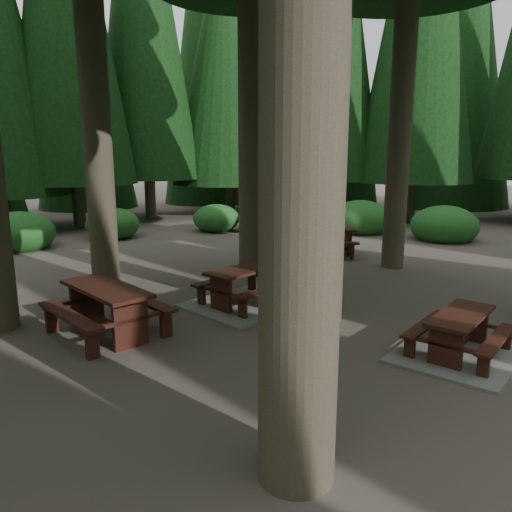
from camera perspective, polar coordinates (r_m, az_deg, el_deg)
ground at (r=9.10m, az=4.60°, el=-8.45°), size 80.00×80.00×0.00m
picnic_table_a at (r=8.55m, az=22.15°, el=-9.11°), size 2.37×2.10×0.70m
picnic_table_b at (r=9.08m, az=-16.70°, el=-5.15°), size 1.78×2.14×0.87m
picnic_table_c at (r=10.42m, az=-0.97°, el=-4.16°), size 2.57×2.21×0.80m
picnic_table_d at (r=15.47m, az=7.80°, el=2.14°), size 2.43×2.38×0.82m
shrub_ring at (r=9.95m, az=4.66°, el=-4.21°), size 23.86×24.64×1.49m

